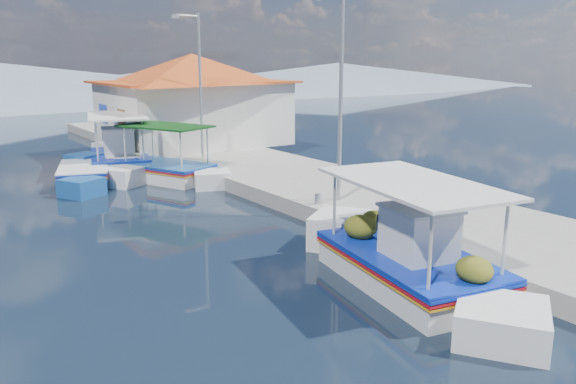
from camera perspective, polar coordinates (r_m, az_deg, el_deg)
ground at (r=13.45m, az=-4.57°, el=-7.33°), size 160.00×160.00×0.00m
quay at (r=21.32m, az=0.78°, el=1.18°), size 5.00×44.00×0.50m
bollards at (r=19.48m, az=-2.92°, el=1.20°), size 0.20×17.20×0.30m
main_caique at (r=12.47m, az=11.64°, el=-6.89°), size 3.19×7.46×2.51m
caique_green_canopy at (r=22.95m, az=-11.96°, el=2.04°), size 3.50×5.96×2.42m
caique_blue_hull at (r=23.25m, az=-19.77°, el=1.50°), size 2.95×5.64×1.06m
caique_far at (r=25.21m, az=-16.52°, el=3.08°), size 3.61×7.31×2.67m
harbor_building at (r=28.81m, az=-9.43°, el=9.24°), size 10.49×10.49×4.40m
lamp_post_near at (r=16.86m, az=5.06°, el=10.27°), size 1.21×0.14×6.00m
lamp_post_far at (r=24.43m, az=-8.96°, el=11.09°), size 1.21×0.14×6.00m
mountain_ridge at (r=68.14m, az=-24.69°, el=9.86°), size 171.40×96.00×5.50m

